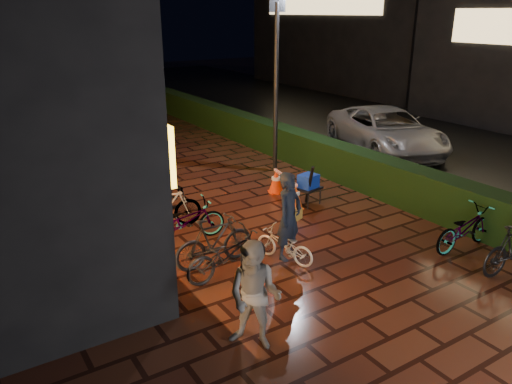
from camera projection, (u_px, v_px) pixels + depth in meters
ground at (364, 272)px, 9.24m from camera, size 80.00×80.00×0.00m
asphalt_road at (449, 147)px, 17.76m from camera, size 11.00×60.00×0.01m
hedge at (270, 137)px, 17.07m from camera, size 0.70×20.00×1.00m
bystander_person at (255, 296)px, 6.94m from camera, size 0.98×1.01×1.63m
van at (386, 130)px, 16.97m from camera, size 3.87×5.71×1.45m
lamp_post_hedge at (276, 81)px, 14.18m from camera, size 0.46×0.21×4.84m
lamp_post_sf at (82, 69)px, 13.52m from camera, size 0.54×0.16×5.59m
cyclist at (287, 230)px, 9.39m from camera, size 0.87×1.33×1.81m
traffic_barrier at (285, 188)px, 12.66m from camera, size 0.68×1.58×0.64m
cart_assembly at (308, 183)px, 12.24m from camera, size 0.70×0.74×1.13m
parked_bikes_storefront at (173, 213)px, 10.77m from camera, size 1.86×5.93×0.97m
parked_bikes_hedge at (486, 237)px, 9.60m from camera, size 1.74×1.68×0.97m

